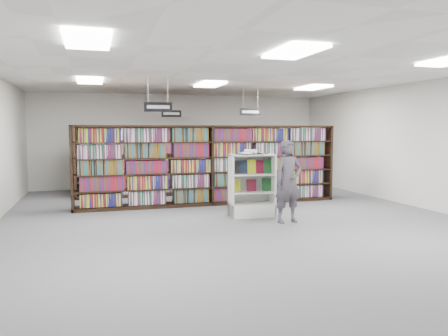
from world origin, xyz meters
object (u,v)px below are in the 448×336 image
object	(u,v)px
endcap_display	(251,195)
open_book	(251,153)
shopper	(288,182)
bookshelf_row_near	(210,165)

from	to	relation	value
endcap_display	open_book	world-z (taller)	open_book
endcap_display	shopper	size ratio (longest dim) A/B	0.81
endcap_display	open_book	distance (m)	0.98
bookshelf_row_near	open_book	xyz separation A→B (m)	(0.49, -1.83, 0.41)
bookshelf_row_near	shopper	distance (m)	2.89
open_book	endcap_display	bearing A→B (deg)	-20.60
bookshelf_row_near	endcap_display	distance (m)	1.98
shopper	open_book	bearing A→B (deg)	113.49
bookshelf_row_near	shopper	bearing A→B (deg)	-69.46
bookshelf_row_near	endcap_display	world-z (taller)	bookshelf_row_near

